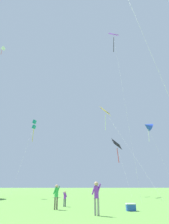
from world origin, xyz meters
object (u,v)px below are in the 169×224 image
kite_white_distant (2,49)px  picnic_cooler (131,207)px  person_in_red_shirt (56,194)px  kite_yellow_diamond (106,115)px  kite_teal_box (34,125)px  kite_black_large (117,148)px  person_in_blue_jacket (96,195)px  kite_purple_streamer (114,40)px  person_child_small (65,197)px  kite_blue_delta (148,126)px

kite_white_distant → picnic_cooler: size_ratio=49.94×
person_in_red_shirt → kite_yellow_diamond: bearing=68.8°
person_in_red_shirt → kite_teal_box: bearing=105.7°
kite_white_distant → kite_black_large: size_ratio=3.23×
kite_white_distant → kite_black_large: bearing=-8.1°
kite_yellow_diamond → kite_black_large: kite_yellow_diamond is taller
kite_yellow_diamond → person_in_blue_jacket: 24.97m
kite_purple_streamer → picnic_cooler: size_ratio=47.89×
kite_white_distant → kite_purple_streamer: kite_white_distant is taller
kite_white_distant → person_in_red_shirt: bearing=-57.2°
kite_teal_box → person_in_blue_jacket: (7.79, -22.40, -10.46)m
person_child_small → picnic_cooler: size_ratio=1.86×
kite_white_distant → kite_purple_streamer: size_ratio=1.04×
kite_black_large → picnic_cooler: size_ratio=15.45×
kite_yellow_diamond → kite_blue_delta: bearing=-28.8°
kite_white_distant → kite_purple_streamer: bearing=-19.4°
person_in_blue_jacket → picnic_cooler: (2.42, 1.95, -0.79)m
kite_yellow_diamond → picnic_cooler: size_ratio=25.05×
kite_white_distant → person_child_small: (14.84, -20.11, -28.66)m
kite_black_large → kite_teal_box: kite_teal_box is taller
kite_black_large → kite_teal_box: bearing=178.0°
kite_teal_box → picnic_cooler: (10.21, -20.44, -11.26)m
person_child_small → person_in_blue_jacket: bearing=-70.7°
kite_yellow_diamond → person_in_red_shirt: 23.08m
person_child_small → person_in_red_shirt: (-0.55, -2.03, 0.27)m
person_in_blue_jacket → picnic_cooler: bearing=38.9°
person_in_red_shirt → picnic_cooler: size_ratio=2.60×
kite_blue_delta → kite_purple_streamer: (-4.76, -0.70, 15.97)m
kite_white_distant → kite_teal_box: 20.11m
kite_blue_delta → kite_white_distant: 34.09m
person_in_blue_jacket → picnic_cooler: size_ratio=2.82×
person_in_red_shirt → person_in_blue_jacket: bearing=-52.6°
kite_teal_box → person_in_red_shirt: size_ratio=7.97×
kite_yellow_diamond → kite_purple_streamer: (1.29, -4.03, 13.11)m
person_child_small → kite_white_distant: bearing=126.4°
kite_yellow_diamond → kite_purple_streamer: size_ratio=0.52×
kite_white_distant → person_child_small: 38.03m
kite_purple_streamer → picnic_cooler: kite_purple_streamer is taller
kite_purple_streamer → kite_black_large: bearing=82.6°
person_in_red_shirt → picnic_cooler: 4.92m
kite_blue_delta → person_child_small: size_ratio=10.12×
kite_purple_streamer → person_child_small: kite_purple_streamer is taller
kite_blue_delta → person_in_red_shirt: bearing=-131.4°
kite_purple_streamer → person_in_red_shirt: (-8.35, -14.17, -25.43)m
kite_white_distant → picnic_cooler: (19.04, -23.23, -29.10)m
person_child_small → kite_purple_streamer: bearing=57.3°
kite_yellow_diamond → kite_purple_streamer: bearing=-72.3°
person_in_blue_jacket → kite_white_distant: bearing=123.4°
kite_black_large → picnic_cooler: (-4.21, -19.93, -7.42)m
kite_black_large → person_in_red_shirt: size_ratio=5.93×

